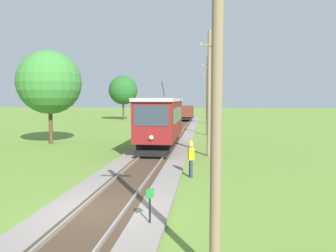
{
  "coord_description": "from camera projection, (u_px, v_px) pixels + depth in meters",
  "views": [
    {
      "loc": [
        3.22,
        -9.99,
        3.78
      ],
      "look_at": [
        0.19,
        16.62,
        1.55
      ],
      "focal_mm": 35.02,
      "sensor_mm": 36.0,
      "label": 1
    }
  ],
  "objects": [
    {
      "name": "ground_plane",
      "position": [
        104.0,
        216.0,
        10.57
      ],
      "size": [
        260.0,
        260.0,
        0.0
      ],
      "primitive_type": "plane",
      "color": "olive"
    },
    {
      "name": "track_ballast",
      "position": [
        104.0,
        213.0,
        10.57
      ],
      "size": [
        4.2,
        120.0,
        0.18
      ],
      "primitive_type": "cube",
      "color": "gray",
      "rests_on": "ground"
    },
    {
      "name": "sleeper_bed",
      "position": [
        104.0,
        210.0,
        10.56
      ],
      "size": [
        2.04,
        120.0,
        0.01
      ],
      "primitive_type": "cube",
      "color": "#423323",
      "rests_on": "track_ballast"
    },
    {
      "name": "rail_left",
      "position": [
        82.0,
        208.0,
        10.63
      ],
      "size": [
        0.07,
        120.0,
        0.14
      ],
      "primitive_type": "cube",
      "color": "gray",
      "rests_on": "track_ballast"
    },
    {
      "name": "rail_right",
      "position": [
        126.0,
        209.0,
        10.47
      ],
      "size": [
        0.07,
        120.0,
        0.14
      ],
      "primitive_type": "cube",
      "color": "gray",
      "rests_on": "track_ballast"
    },
    {
      "name": "red_tram",
      "position": [
        160.0,
        121.0,
        23.61
      ],
      "size": [
        2.6,
        8.54,
        4.79
      ],
      "color": "maroon",
      "rests_on": "rail_right"
    },
    {
      "name": "freight_car",
      "position": [
        185.0,
        112.0,
        53.31
      ],
      "size": [
        2.4,
        5.2,
        2.31
      ],
      "color": "maroon",
      "rests_on": "rail_right"
    },
    {
      "name": "utility_pole_foreground",
      "position": [
        217.0,
        86.0,
        6.69
      ],
      "size": [
        1.4,
        0.26,
        7.87
      ],
      "color": "#7A664C",
      "rests_on": "ground"
    },
    {
      "name": "utility_pole_near_tram",
      "position": [
        209.0,
        92.0,
        21.45
      ],
      "size": [
        1.4,
        0.51,
        8.25
      ],
      "color": "#7A664C",
      "rests_on": "ground"
    },
    {
      "name": "utility_pole_mid",
      "position": [
        208.0,
        95.0,
        33.57
      ],
      "size": [
        1.4,
        0.65,
        8.17
      ],
      "color": "#7A664C",
      "rests_on": "ground"
    },
    {
      "name": "utility_pole_far",
      "position": [
        207.0,
        95.0,
        49.07
      ],
      "size": [
        1.4,
        0.47,
        8.43
      ],
      "color": "#7A664C",
      "rests_on": "ground"
    },
    {
      "name": "utility_pole_distant",
      "position": [
        207.0,
        98.0,
        63.03
      ],
      "size": [
        1.4,
        0.3,
        7.84
      ],
      "color": "#7A664C",
      "rests_on": "ground"
    },
    {
      "name": "trackside_signal_marker",
      "position": [
        150.0,
        206.0,
        9.5
      ],
      "size": [
        0.21,
        0.21,
        1.18
      ],
      "color": "black",
      "rests_on": "ground"
    },
    {
      "name": "track_worker",
      "position": [
        191.0,
        157.0,
        15.74
      ],
      "size": [
        0.34,
        0.43,
        1.78
      ],
      "rotation": [
        0.0,
        0.0,
        -2.86
      ],
      "color": "navy",
      "rests_on": "ground"
    },
    {
      "name": "tree_left_near",
      "position": [
        123.0,
        90.0,
        58.42
      ],
      "size": [
        5.13,
        5.13,
        7.86
      ],
      "color": "#4C3823",
      "rests_on": "ground"
    },
    {
      "name": "tree_right_near",
      "position": [
        49.0,
        82.0,
        26.99
      ],
      "size": [
        5.24,
        5.24,
        7.75
      ],
      "color": "#4C3823",
      "rests_on": "ground"
    }
  ]
}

